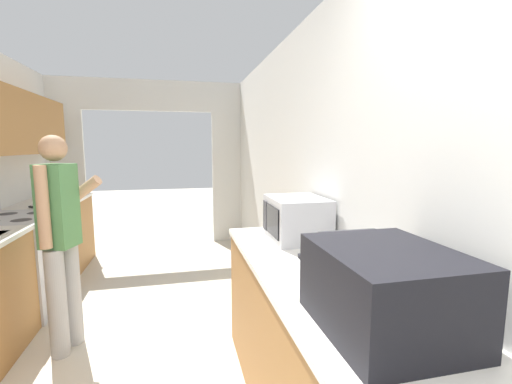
# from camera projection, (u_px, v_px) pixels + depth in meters

# --- Properties ---
(wall_right) EXTENTS (0.06, 7.27, 2.50)m
(wall_right) POSITION_uv_depth(u_px,v_px,m) (318.00, 184.00, 2.55)
(wall_right) COLOR silver
(wall_right) RESTS_ON ground_plane
(wall_far_with_doorway) EXTENTS (3.16, 0.06, 2.50)m
(wall_far_with_doorway) POSITION_uv_depth(u_px,v_px,m) (151.00, 151.00, 5.17)
(wall_far_with_doorway) COLOR silver
(wall_far_with_doorway) RESTS_ON ground_plane
(counter_left) EXTENTS (0.62, 3.63, 0.89)m
(counter_left) POSITION_uv_depth(u_px,v_px,m) (5.00, 273.00, 2.93)
(counter_left) COLOR #9E6B38
(counter_left) RESTS_ON ground_plane
(counter_right) EXTENTS (0.62, 1.99, 0.89)m
(counter_right) POSITION_uv_depth(u_px,v_px,m) (315.00, 351.00, 1.82)
(counter_right) COLOR #9E6B38
(counter_right) RESTS_ON ground_plane
(range_oven) EXTENTS (0.66, 0.77, 1.03)m
(range_oven) POSITION_uv_depth(u_px,v_px,m) (18.00, 264.00, 3.16)
(range_oven) COLOR #B7B7BC
(range_oven) RESTS_ON ground_plane
(person) EXTENTS (0.51, 0.45, 1.61)m
(person) POSITION_uv_depth(u_px,v_px,m) (60.00, 239.00, 2.49)
(person) COLOR #9E9E9E
(person) RESTS_ON ground_plane
(suitcase) EXTENTS (0.43, 0.55, 0.29)m
(suitcase) POSITION_uv_depth(u_px,v_px,m) (385.00, 289.00, 1.18)
(suitcase) COLOR black
(suitcase) RESTS_ON counter_right
(microwave) EXTENTS (0.37, 0.45, 0.29)m
(microwave) POSITION_uv_depth(u_px,v_px,m) (296.00, 218.00, 2.35)
(microwave) COLOR #B7B7BC
(microwave) RESTS_ON counter_right
(book_stack) EXTENTS (0.20, 0.29, 0.04)m
(book_stack) POSITION_uv_depth(u_px,v_px,m) (323.00, 264.00, 1.79)
(book_stack) COLOR white
(book_stack) RESTS_ON counter_right
(knife) EXTENTS (0.19, 0.31, 0.02)m
(knife) POSITION_uv_depth(u_px,v_px,m) (35.00, 206.00, 3.60)
(knife) COLOR #B7B7BC
(knife) RESTS_ON counter_left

